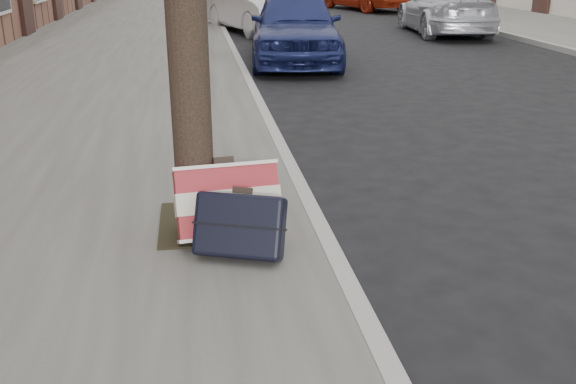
{
  "coord_description": "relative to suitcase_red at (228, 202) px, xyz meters",
  "views": [
    {
      "loc": [
        -2.12,
        -3.23,
        2.0
      ],
      "look_at": [
        -1.53,
        0.8,
        0.48
      ],
      "focal_mm": 40.0,
      "sensor_mm": 36.0,
      "label": 1
    }
  ],
  "objects": [
    {
      "name": "ground",
      "position": [
        1.93,
        -0.91,
        -0.39
      ],
      "size": [
        120.0,
        120.0,
        0.0
      ],
      "primitive_type": "plane",
      "color": "black",
      "rests_on": "ground"
    },
    {
      "name": "near_sidewalk",
      "position": [
        -1.77,
        14.09,
        -0.33
      ],
      "size": [
        5.0,
        70.0,
        0.12
      ],
      "primitive_type": "cube",
      "color": "slate",
      "rests_on": "ground"
    },
    {
      "name": "far_sidewalk",
      "position": [
        9.73,
        14.09,
        -0.33
      ],
      "size": [
        4.0,
        70.0,
        0.12
      ],
      "primitive_type": "cube",
      "color": "gray",
      "rests_on": "ground"
    },
    {
      "name": "dirt_patch",
      "position": [
        -0.07,
        0.29,
        -0.26
      ],
      "size": [
        0.85,
        0.85,
        0.02
      ],
      "primitive_type": "cube",
      "color": "black",
      "rests_on": "near_sidewalk"
    },
    {
      "name": "suitcase_red",
      "position": [
        0.0,
        0.0,
        0.0
      ],
      "size": [
        0.74,
        0.46,
        0.54
      ],
      "primitive_type": "cube",
      "rotation": [
        -0.42,
        0.0,
        0.12
      ],
      "color": "maroon",
      "rests_on": "near_sidewalk"
    },
    {
      "name": "suitcase_navy",
      "position": [
        0.06,
        -0.31,
        -0.04
      ],
      "size": [
        0.66,
        0.52,
        0.46
      ],
      "primitive_type": "cube",
      "rotation": [
        -0.42,
        0.0,
        -0.34
      ],
      "color": "black",
      "rests_on": "near_sidewalk"
    },
    {
      "name": "car_near_front",
      "position": [
        1.79,
        8.33,
        0.3
      ],
      "size": [
        2.1,
        4.25,
        1.39
      ],
      "primitive_type": "imported",
      "rotation": [
        0.0,
        0.0,
        -0.11
      ],
      "color": "#171E4F",
      "rests_on": "ground"
    },
    {
      "name": "car_near_mid",
      "position": [
        1.55,
        13.66,
        0.32
      ],
      "size": [
        2.7,
        4.55,
        1.42
      ],
      "primitive_type": "imported",
      "rotation": [
        0.0,
        0.0,
        0.3
      ],
      "color": "#B6BBBF",
      "rests_on": "ground"
    },
    {
      "name": "car_far_front",
      "position": [
        6.47,
        12.54,
        0.25
      ],
      "size": [
        2.27,
        4.62,
        1.29
      ],
      "primitive_type": "imported",
      "rotation": [
        0.0,
        0.0,
        3.04
      ],
      "color": "#AFB1B8",
      "rests_on": "ground"
    }
  ]
}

